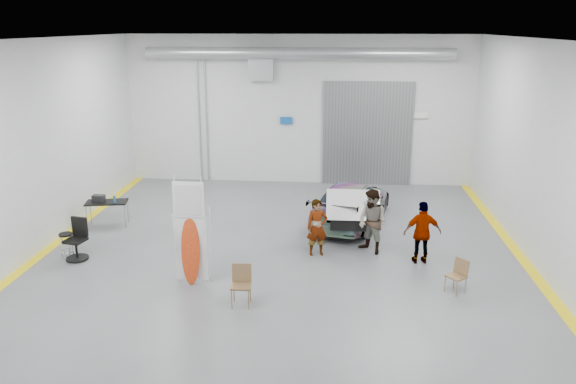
# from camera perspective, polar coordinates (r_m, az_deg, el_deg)

# --- Properties ---
(ground) EXTENTS (16.00, 16.00, 0.00)m
(ground) POSITION_cam_1_polar(r_m,az_deg,el_deg) (16.07, -0.88, -6.66)
(ground) COLOR #595B60
(ground) RESTS_ON ground
(room_shell) EXTENTS (14.02, 16.18, 6.01)m
(room_shell) POSITION_cam_1_polar(r_m,az_deg,el_deg) (17.09, 0.62, 8.99)
(room_shell) COLOR silver
(room_shell) RESTS_ON ground
(sedan_car) EXTENTS (3.11, 4.96, 1.34)m
(sedan_car) POSITION_cam_1_polar(r_m,az_deg,el_deg) (18.79, 6.40, -1.07)
(sedan_car) COLOR white
(sedan_car) RESTS_ON ground
(person_a) EXTENTS (0.68, 0.53, 1.65)m
(person_a) POSITION_cam_1_polar(r_m,az_deg,el_deg) (15.98, 2.97, -3.62)
(person_a) COLOR brown
(person_a) RESTS_ON ground
(person_b) EXTENTS (1.15, 1.15, 1.88)m
(person_b) POSITION_cam_1_polar(r_m,az_deg,el_deg) (16.26, 8.56, -3.00)
(person_b) COLOR slate
(person_b) RESTS_ON ground
(person_c) EXTENTS (1.07, 0.54, 1.78)m
(person_c) POSITION_cam_1_polar(r_m,az_deg,el_deg) (15.85, 13.50, -4.02)
(person_c) COLOR olive
(person_c) RESTS_ON ground
(surfboard_display) EXTENTS (0.81, 0.23, 2.86)m
(surfboard_display) POSITION_cam_1_polar(r_m,az_deg,el_deg) (14.31, -9.88, -4.93)
(surfboard_display) COLOR white
(surfboard_display) RESTS_ON ground
(folding_chair_near) EXTENTS (0.48, 0.49, 0.96)m
(folding_chair_near) POSITION_cam_1_polar(r_m,az_deg,el_deg) (13.44, -4.77, -10.21)
(folding_chair_near) COLOR brown
(folding_chair_near) RESTS_ON ground
(folding_chair_far) EXTENTS (0.56, 0.65, 0.86)m
(folding_chair_far) POSITION_cam_1_polar(r_m,az_deg,el_deg) (14.57, 16.64, -8.81)
(folding_chair_far) COLOR brown
(folding_chair_far) RESTS_ON ground
(shop_stool) EXTENTS (0.39, 0.39, 0.76)m
(shop_stool) POSITION_cam_1_polar(r_m,az_deg,el_deg) (17.01, -21.55, -5.15)
(shop_stool) COLOR black
(shop_stool) RESTS_ON ground
(work_table) EXTENTS (1.41, 0.89, 1.07)m
(work_table) POSITION_cam_1_polar(r_m,az_deg,el_deg) (19.22, -18.15, -0.93)
(work_table) COLOR #96999E
(work_table) RESTS_ON ground
(office_chair) EXTENTS (0.62, 0.64, 1.17)m
(office_chair) POSITION_cam_1_polar(r_m,az_deg,el_deg) (16.88, -20.66, -4.73)
(office_chair) COLOR black
(office_chair) RESTS_ON ground
(trunk_lid) EXTENTS (1.56, 0.95, 0.04)m
(trunk_lid) POSITION_cam_1_polar(r_m,az_deg,el_deg) (16.62, 6.64, -0.97)
(trunk_lid) COLOR silver
(trunk_lid) RESTS_ON sedan_car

